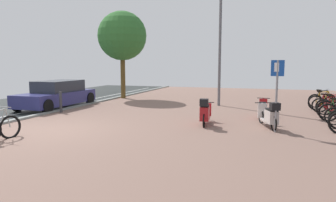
{
  "coord_description": "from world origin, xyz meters",
  "views": [
    {
      "loc": [
        6.74,
        -8.07,
        2.16
      ],
      "look_at": [
        3.79,
        1.0,
        1.01
      ],
      "focal_mm": 32.73,
      "sensor_mm": 36.0,
      "label": 1
    }
  ],
  "objects_px": {
    "bicycle_rack_05": "(332,107)",
    "bicycle_rack_07": "(323,103)",
    "bicycle_rack_04": "(335,110)",
    "scooter_far": "(205,113)",
    "scooter_near": "(263,109)",
    "bollard_far": "(61,102)",
    "scooter_mid": "(270,116)",
    "bicycle_rack_06": "(327,105)",
    "lamp_post": "(220,39)",
    "parking_sign": "(277,88)",
    "street_tree": "(122,36)",
    "parked_car_near": "(57,95)",
    "bicycle_rack_08": "(322,101)"
  },
  "relations": [
    {
      "from": "bicycle_rack_04",
      "to": "street_tree",
      "type": "xyz_separation_m",
      "value": [
        -11.39,
        4.07,
        3.54
      ]
    },
    {
      "from": "scooter_near",
      "to": "bollard_far",
      "type": "height_order",
      "value": "bollard_far"
    },
    {
      "from": "bicycle_rack_05",
      "to": "bicycle_rack_07",
      "type": "height_order",
      "value": "bicycle_rack_05"
    },
    {
      "from": "bicycle_rack_04",
      "to": "scooter_far",
      "type": "bearing_deg",
      "value": -147.87
    },
    {
      "from": "street_tree",
      "to": "parked_car_near",
      "type": "bearing_deg",
      "value": -105.42
    },
    {
      "from": "bicycle_rack_06",
      "to": "lamp_post",
      "type": "relative_size",
      "value": 0.2
    },
    {
      "from": "bicycle_rack_07",
      "to": "scooter_near",
      "type": "distance_m",
      "value": 4.19
    },
    {
      "from": "scooter_near",
      "to": "lamp_post",
      "type": "distance_m",
      "value": 5.05
    },
    {
      "from": "scooter_mid",
      "to": "bollard_far",
      "type": "bearing_deg",
      "value": 175.53
    },
    {
      "from": "bicycle_rack_07",
      "to": "scooter_far",
      "type": "distance_m",
      "value": 6.99
    },
    {
      "from": "bicycle_rack_04",
      "to": "lamp_post",
      "type": "xyz_separation_m",
      "value": [
        -5.02,
        2.39,
        3.08
      ]
    },
    {
      "from": "bicycle_rack_08",
      "to": "bollard_far",
      "type": "xyz_separation_m",
      "value": [
        -11.4,
        -5.2,
        0.13
      ]
    },
    {
      "from": "bicycle_rack_05",
      "to": "street_tree",
      "type": "distance_m",
      "value": 12.4
    },
    {
      "from": "lamp_post",
      "to": "bollard_far",
      "type": "bearing_deg",
      "value": -144.74
    },
    {
      "from": "bicycle_rack_06",
      "to": "street_tree",
      "type": "relative_size",
      "value": 0.23
    },
    {
      "from": "parked_car_near",
      "to": "bicycle_rack_04",
      "type": "bearing_deg",
      "value": 3.19
    },
    {
      "from": "street_tree",
      "to": "bicycle_rack_07",
      "type": "bearing_deg",
      "value": -8.91
    },
    {
      "from": "bicycle_rack_05",
      "to": "scooter_far",
      "type": "height_order",
      "value": "scooter_far"
    },
    {
      "from": "bicycle_rack_07",
      "to": "scooter_mid",
      "type": "distance_m",
      "value": 5.67
    },
    {
      "from": "bicycle_rack_05",
      "to": "parking_sign",
      "type": "xyz_separation_m",
      "value": [
        -2.37,
        -4.15,
        1.08
      ]
    },
    {
      "from": "parking_sign",
      "to": "street_tree",
      "type": "height_order",
      "value": "street_tree"
    },
    {
      "from": "parking_sign",
      "to": "bollard_far",
      "type": "height_order",
      "value": "parking_sign"
    },
    {
      "from": "scooter_near",
      "to": "scooter_far",
      "type": "bearing_deg",
      "value": -133.5
    },
    {
      "from": "bicycle_rack_08",
      "to": "scooter_far",
      "type": "xyz_separation_m",
      "value": [
        -4.68,
        -6.02,
        0.11
      ]
    },
    {
      "from": "scooter_far",
      "to": "scooter_mid",
      "type": "bearing_deg",
      "value": 3.28
    },
    {
      "from": "bicycle_rack_08",
      "to": "parked_car_near",
      "type": "xyz_separation_m",
      "value": [
        -12.69,
        -3.77,
        0.29
      ]
    },
    {
      "from": "scooter_near",
      "to": "scooter_mid",
      "type": "xyz_separation_m",
      "value": [
        0.26,
        -1.9,
        0.06
      ]
    },
    {
      "from": "parking_sign",
      "to": "street_tree",
      "type": "distance_m",
      "value": 11.98
    },
    {
      "from": "bicycle_rack_06",
      "to": "bollard_far",
      "type": "distance_m",
      "value": 11.95
    },
    {
      "from": "parked_car_near",
      "to": "lamp_post",
      "type": "xyz_separation_m",
      "value": [
        7.68,
        3.1,
        2.81
      ]
    },
    {
      "from": "bicycle_rack_04",
      "to": "parking_sign",
      "type": "xyz_separation_m",
      "value": [
        -2.34,
        -3.38,
        1.07
      ]
    },
    {
      "from": "scooter_near",
      "to": "parking_sign",
      "type": "xyz_separation_m",
      "value": [
        0.43,
        -2.46,
        1.05
      ]
    },
    {
      "from": "bicycle_rack_05",
      "to": "bicycle_rack_07",
      "type": "distance_m",
      "value": 1.54
    },
    {
      "from": "scooter_mid",
      "to": "parking_sign",
      "type": "relative_size",
      "value": 0.79
    },
    {
      "from": "bicycle_rack_04",
      "to": "bollard_far",
      "type": "distance_m",
      "value": 11.62
    },
    {
      "from": "scooter_mid",
      "to": "parked_car_near",
      "type": "xyz_separation_m",
      "value": [
        -10.18,
        2.12,
        0.2
      ]
    },
    {
      "from": "bicycle_rack_07",
      "to": "scooter_mid",
      "type": "relative_size",
      "value": 0.74
    },
    {
      "from": "scooter_near",
      "to": "parked_car_near",
      "type": "bearing_deg",
      "value": 178.76
    },
    {
      "from": "scooter_mid",
      "to": "bollard_far",
      "type": "relative_size",
      "value": 1.9
    },
    {
      "from": "street_tree",
      "to": "parking_sign",
      "type": "bearing_deg",
      "value": -39.49
    },
    {
      "from": "bicycle_rack_07",
      "to": "bollard_far",
      "type": "relative_size",
      "value": 1.39
    },
    {
      "from": "bicycle_rack_04",
      "to": "scooter_near",
      "type": "height_order",
      "value": "bicycle_rack_04"
    },
    {
      "from": "bicycle_rack_07",
      "to": "scooter_near",
      "type": "bearing_deg",
      "value": -129.81
    },
    {
      "from": "bicycle_rack_05",
      "to": "parking_sign",
      "type": "relative_size",
      "value": 0.56
    },
    {
      "from": "scooter_far",
      "to": "parking_sign",
      "type": "relative_size",
      "value": 0.77
    },
    {
      "from": "parked_car_near",
      "to": "parking_sign",
      "type": "bearing_deg",
      "value": -14.49
    },
    {
      "from": "bicycle_rack_04",
      "to": "scooter_far",
      "type": "height_order",
      "value": "scooter_far"
    },
    {
      "from": "street_tree",
      "to": "scooter_far",
      "type": "bearing_deg",
      "value": -46.4
    },
    {
      "from": "scooter_mid",
      "to": "parking_sign",
      "type": "height_order",
      "value": "parking_sign"
    },
    {
      "from": "bicycle_rack_06",
      "to": "lamp_post",
      "type": "distance_m",
      "value": 5.93
    }
  ]
}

